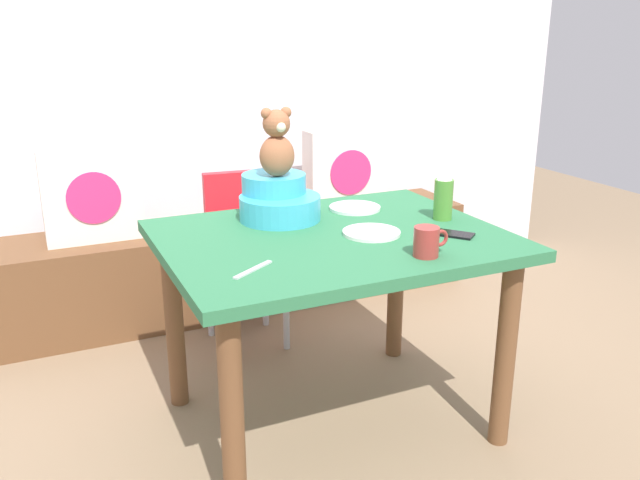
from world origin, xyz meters
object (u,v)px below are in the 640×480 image
Objects in this scene: pillow_floral_right at (345,170)px; dining_table at (332,264)px; ketchup_bottle at (443,196)px; dinner_plate_far at (355,208)px; pillow_floral_left at (92,195)px; infant_seat_teal at (278,200)px; book_stack at (251,211)px; highchair at (244,236)px; coffee_mug at (427,242)px; dinner_plate_near at (371,233)px; teddy_bear at (277,144)px; cell_phone at (452,234)px.

pillow_floral_right is 0.38× the size of dining_table.
pillow_floral_right is 1.21m from ketchup_bottle.
dinner_plate_far reaches higher than dining_table.
pillow_floral_left is 2.38× the size of ketchup_bottle.
pillow_floral_left is at bearing 121.72° from infant_seat_teal.
dining_table is (-0.64, -1.19, -0.05)m from pillow_floral_right.
book_stack is at bearing 177.75° from pillow_floral_right.
ketchup_bottle reaches higher than infant_seat_teal.
coffee_mug is (0.24, -1.10, 0.27)m from highchair.
ketchup_bottle is 0.34m from dinner_plate_near.
coffee_mug is at bearing -65.72° from teddy_bear.
teddy_bear is (0.00, -0.00, 0.21)m from infant_seat_teal.
pillow_floral_right is at bearing 30.13° from highchair.
dining_table is 0.40m from coffee_mug.
infant_seat_teal is at bearing 124.30° from dinner_plate_near.
dinner_plate_near is at bearing -89.51° from book_stack.
coffee_mug is 0.25m from cell_phone.
cell_phone is (0.47, -0.44, -0.27)m from teddy_bear.
pillow_floral_left is 2.20× the size of book_stack.
coffee_mug reaches higher than highchair.
dinner_plate_near is at bearing -24.13° from dining_table.
cell_phone is (-0.27, -1.36, 0.06)m from pillow_floral_right.
book_stack is 1.29m from ketchup_bottle.
cell_phone is at bearing -26.36° from dinner_plate_near.
pillow_floral_right is at bearing 80.87° from ketchup_bottle.
pillow_floral_left reaches higher than dinner_plate_far.
dinner_plate_near is (0.22, -0.32, -0.07)m from infant_seat_teal.
pillow_floral_left is at bearing 88.57° from cell_phone.
ketchup_bottle is 1.28× the size of cell_phone.
cell_phone is (0.44, -0.95, 0.22)m from highchair.
pillow_floral_left reaches higher than book_stack.
dining_table is 0.78m from highchair.
highchair is 0.71m from teddy_bear.
dining_table is at bearing -130.82° from dinner_plate_far.
infant_seat_teal is 0.65m from cell_phone.
coffee_mug is (0.06, -1.53, 0.28)m from book_stack.
highchair is 3.16× the size of teddy_bear.
coffee_mug is at bearing -80.08° from dinner_plate_near.
book_stack is at bearing 67.08° from highchair.
pillow_floral_left is at bearing 133.34° from ketchup_bottle.
infant_seat_teal reaches higher than coffee_mug.
highchair is 6.58× the size of coffee_mug.
teddy_bear reaches higher than coffee_mug.
dining_table is 5.80× the size of dinner_plate_far.
pillow_floral_right reaches higher than dining_table.
coffee_mug is at bearing -65.74° from infant_seat_teal.
pillow_floral_right is 0.84m from highchair.
ketchup_bottle is at bearing -46.66° from pillow_floral_left.
coffee_mug is 0.59m from dinner_plate_far.
teddy_bear is 0.70m from cell_phone.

